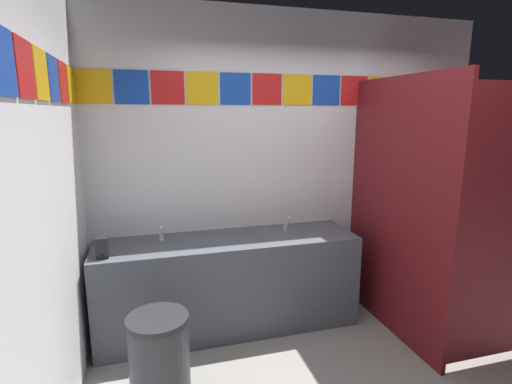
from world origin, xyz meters
name	(u,v)px	position (x,y,z in m)	size (l,w,h in m)	color
wall_back	(294,164)	(0.00, 1.53, 1.41)	(3.80, 0.09, 2.81)	silver
wall_side	(23,220)	(-1.94, 0.00, 1.41)	(0.09, 2.99, 2.81)	silver
vanity_counter	(229,282)	(-0.73, 1.19, 0.42)	(2.24, 0.61, 0.82)	#4C515B
faucet_left	(161,235)	(-1.29, 1.28, 0.88)	(0.04, 0.10, 0.14)	silver
faucet_right	(286,225)	(-0.16, 1.28, 0.88)	(0.04, 0.10, 0.14)	silver
soap_dispenser	(102,248)	(-1.73, 1.00, 0.90)	(0.09, 0.09, 0.16)	black
stall_divider	(433,215)	(0.81, 0.54, 1.09)	(0.92, 1.40, 2.19)	maroon
toilet	(432,276)	(1.28, 1.03, 0.30)	(0.39, 0.49, 0.74)	white
trash_bin	(160,358)	(-1.36, 0.42, 0.30)	(0.41, 0.41, 0.60)	#333338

